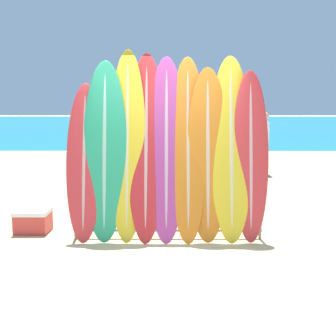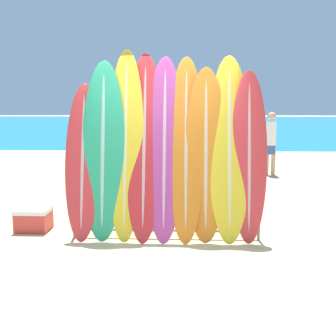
% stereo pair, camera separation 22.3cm
% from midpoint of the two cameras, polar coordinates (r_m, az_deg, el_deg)
% --- Properties ---
extents(ground_plane, '(160.00, 160.00, 0.00)m').
position_cam_midpoint_polar(ground_plane, '(5.26, -1.19, -11.15)').
color(ground_plane, tan).
extents(ocean_water, '(120.00, 60.00, 0.01)m').
position_cam_midpoint_polar(ocean_water, '(45.00, 2.10, 6.57)').
color(ocean_water, teal).
rests_on(ocean_water, ground_plane).
extents(surfboard_rack, '(2.58, 0.04, 0.84)m').
position_cam_midpoint_polar(surfboard_rack, '(5.38, 0.82, -5.57)').
color(surfboard_rack, gray).
rests_on(surfboard_rack, ground_plane).
extents(surfboard_slot_0, '(0.49, 0.55, 2.13)m').
position_cam_midpoint_polar(surfboard_slot_0, '(5.43, -11.09, 0.91)').
color(surfboard_slot_0, red).
rests_on(surfboard_slot_0, ground_plane).
extents(surfboard_slot_1, '(0.59, 0.53, 2.43)m').
position_cam_midpoint_polar(surfboard_slot_1, '(5.37, -8.23, 2.53)').
color(surfboard_slot_1, '#289E70').
rests_on(surfboard_slot_1, ground_plane).
extents(surfboard_slot_2, '(0.50, 0.63, 2.59)m').
position_cam_midpoint_polar(surfboard_slot_2, '(5.35, -5.00, 3.41)').
color(surfboard_slot_2, yellow).
rests_on(surfboard_slot_2, ground_plane).
extents(surfboard_slot_3, '(0.52, 0.75, 2.55)m').
position_cam_midpoint_polar(surfboard_slot_3, '(5.34, -2.27, 3.22)').
color(surfboard_slot_3, red).
rests_on(surfboard_slot_3, ground_plane).
extents(surfboard_slot_4, '(0.53, 0.72, 2.50)m').
position_cam_midpoint_polar(surfboard_slot_4, '(5.32, 0.68, 2.93)').
color(surfboard_slot_4, '#B23D8E').
rests_on(surfboard_slot_4, ground_plane).
extents(surfboard_slot_5, '(0.51, 0.74, 2.50)m').
position_cam_midpoint_polar(surfboard_slot_5, '(5.31, 3.84, 2.89)').
color(surfboard_slot_5, orange).
rests_on(surfboard_slot_5, ground_plane).
extents(surfboard_slot_6, '(0.57, 0.51, 2.34)m').
position_cam_midpoint_polar(surfboard_slot_6, '(5.30, 6.71, 1.97)').
color(surfboard_slot_6, orange).
rests_on(surfboard_slot_6, ground_plane).
extents(surfboard_slot_7, '(0.58, 0.63, 2.50)m').
position_cam_midpoint_polar(surfboard_slot_7, '(5.34, 10.08, 2.81)').
color(surfboard_slot_7, yellow).
rests_on(surfboard_slot_7, ground_plane).
extents(surfboard_slot_8, '(0.48, 0.48, 2.30)m').
position_cam_midpoint_polar(surfboard_slot_8, '(5.36, 12.84, 1.65)').
color(surfboard_slot_8, red).
rests_on(surfboard_slot_8, ground_plane).
extents(person_near_water, '(0.28, 0.22, 1.67)m').
position_cam_midpoint_polar(person_near_water, '(10.79, 15.27, 3.82)').
color(person_near_water, tan).
rests_on(person_near_water, ground_plane).
extents(person_mid_beach, '(0.27, 0.22, 1.64)m').
position_cam_midpoint_polar(person_mid_beach, '(10.77, 9.74, 3.92)').
color(person_mid_beach, '#A87A5B').
rests_on(person_mid_beach, ground_plane).
extents(cooler_box, '(0.48, 0.39, 0.33)m').
position_cam_midpoint_polar(cooler_box, '(6.11, -17.93, -7.08)').
color(cooler_box, red).
rests_on(cooler_box, ground_plane).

